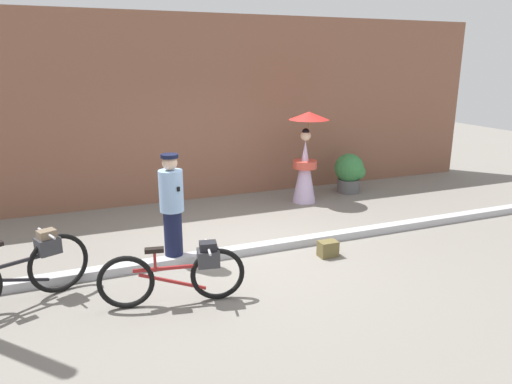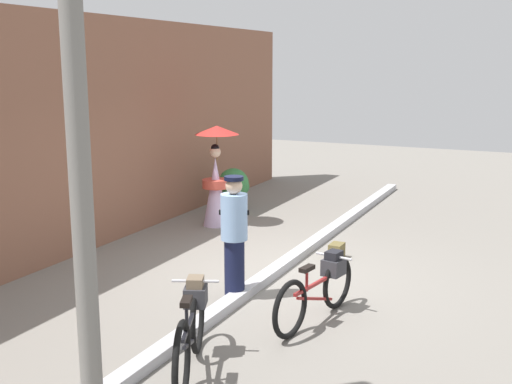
# 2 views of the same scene
# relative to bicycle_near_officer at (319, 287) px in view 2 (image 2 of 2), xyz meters

# --- Properties ---
(ground_plane) EXTENTS (30.00, 30.00, 0.00)m
(ground_plane) POSITION_rel_bicycle_near_officer_xyz_m (1.25, 1.13, -0.40)
(ground_plane) COLOR gray
(building_wall) EXTENTS (14.00, 0.40, 3.74)m
(building_wall) POSITION_rel_bicycle_near_officer_xyz_m (1.25, 4.51, 1.47)
(building_wall) COLOR brown
(building_wall) RESTS_ON ground_plane
(sidewalk_curb) EXTENTS (14.00, 0.20, 0.12)m
(sidewalk_curb) POSITION_rel_bicycle_near_officer_xyz_m (1.25, 1.13, -0.34)
(sidewalk_curb) COLOR #B2B2B7
(sidewalk_curb) RESTS_ON ground_plane
(bicycle_near_officer) EXTENTS (1.73, 0.50, 0.76)m
(bicycle_near_officer) POSITION_rel_bicycle_near_officer_xyz_m (0.00, 0.00, 0.00)
(bicycle_near_officer) COLOR black
(bicycle_near_officer) RESTS_ON ground_plane
(bicycle_far_side) EXTENTS (1.68, 0.77, 0.85)m
(bicycle_far_side) POSITION_rel_bicycle_near_officer_xyz_m (-1.75, 0.68, 0.05)
(bicycle_far_side) COLOR black
(bicycle_far_side) RESTS_ON ground_plane
(person_officer) EXTENTS (0.34, 0.37, 1.60)m
(person_officer) POSITION_rel_bicycle_near_officer_xyz_m (0.18, 1.22, 0.45)
(person_officer) COLOR #141938
(person_officer) RESTS_ON ground_plane
(person_with_parasol) EXTENTS (0.81, 0.81, 1.86)m
(person_with_parasol) POSITION_rel_bicycle_near_officer_xyz_m (3.38, 3.26, 0.54)
(person_with_parasol) COLOR silver
(person_with_parasol) RESTS_ON ground_plane
(potted_plant_by_door) EXTENTS (0.65, 0.64, 0.87)m
(potted_plant_by_door) POSITION_rel_bicycle_near_officer_xyz_m (4.64, 3.54, 0.07)
(potted_plant_by_door) COLOR #59595B
(potted_plant_by_door) RESTS_ON ground_plane
(backpack_on_pavement) EXTENTS (0.28, 0.19, 0.24)m
(backpack_on_pavement) POSITION_rel_bicycle_near_officer_xyz_m (2.36, 0.56, -0.27)
(backpack_on_pavement) COLOR brown
(backpack_on_pavement) RESTS_ON ground_plane
(utility_pole) EXTENTS (0.18, 0.18, 4.80)m
(utility_pole) POSITION_rel_bicycle_near_officer_xyz_m (-2.93, 0.92, 2.00)
(utility_pole) COLOR slate
(utility_pole) RESTS_ON ground_plane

